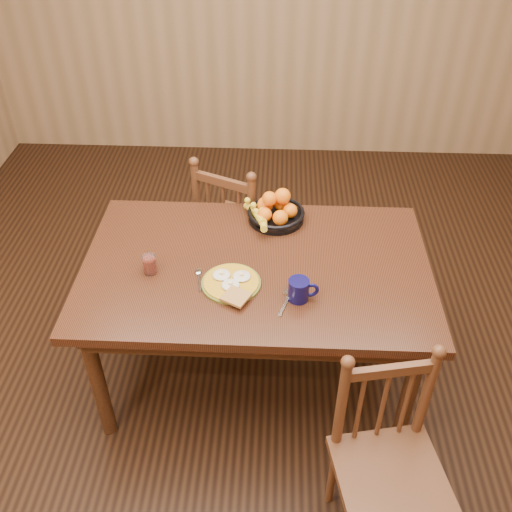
{
  "coord_description": "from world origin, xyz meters",
  "views": [
    {
      "loc": [
        0.09,
        -2.01,
        2.43
      ],
      "look_at": [
        0.0,
        0.0,
        0.8
      ],
      "focal_mm": 40.0,
      "sensor_mm": 36.0,
      "label": 1
    }
  ],
  "objects_px": {
    "chair_near": "(388,464)",
    "fruit_bowl": "(275,211)",
    "coffee_mug": "(300,290)",
    "chair_far": "(237,229)",
    "breakfast_plate": "(231,283)",
    "dining_table": "(256,278)"
  },
  "relations": [
    {
      "from": "chair_far",
      "to": "fruit_bowl",
      "type": "bearing_deg",
      "value": 148.79
    },
    {
      "from": "coffee_mug",
      "to": "chair_far",
      "type": "bearing_deg",
      "value": 110.67
    },
    {
      "from": "chair_far",
      "to": "fruit_bowl",
      "type": "xyz_separation_m",
      "value": [
        0.22,
        -0.32,
        0.35
      ]
    },
    {
      "from": "dining_table",
      "to": "breakfast_plate",
      "type": "xyz_separation_m",
      "value": [
        -0.1,
        -0.15,
        0.1
      ]
    },
    {
      "from": "dining_table",
      "to": "breakfast_plate",
      "type": "distance_m",
      "value": 0.2
    },
    {
      "from": "chair_far",
      "to": "coffee_mug",
      "type": "bearing_deg",
      "value": 134.79
    },
    {
      "from": "chair_far",
      "to": "breakfast_plate",
      "type": "height_order",
      "value": "chair_far"
    },
    {
      "from": "chair_near",
      "to": "coffee_mug",
      "type": "distance_m",
      "value": 0.77
    },
    {
      "from": "breakfast_plate",
      "to": "fruit_bowl",
      "type": "relative_size",
      "value": 0.94
    },
    {
      "from": "chair_near",
      "to": "breakfast_plate",
      "type": "relative_size",
      "value": 2.94
    },
    {
      "from": "chair_near",
      "to": "fruit_bowl",
      "type": "xyz_separation_m",
      "value": [
        -0.47,
        1.16,
        0.36
      ]
    },
    {
      "from": "chair_near",
      "to": "chair_far",
      "type": "bearing_deg",
      "value": 103.8
    },
    {
      "from": "chair_near",
      "to": "fruit_bowl",
      "type": "distance_m",
      "value": 1.3
    },
    {
      "from": "breakfast_plate",
      "to": "coffee_mug",
      "type": "bearing_deg",
      "value": -13.6
    },
    {
      "from": "chair_far",
      "to": "chair_near",
      "type": "relative_size",
      "value": 1.03
    },
    {
      "from": "chair_near",
      "to": "breakfast_plate",
      "type": "distance_m",
      "value": 0.97
    },
    {
      "from": "dining_table",
      "to": "chair_far",
      "type": "xyz_separation_m",
      "value": [
        -0.15,
        0.68,
        -0.22
      ]
    },
    {
      "from": "breakfast_plate",
      "to": "fruit_bowl",
      "type": "height_order",
      "value": "fruit_bowl"
    },
    {
      "from": "chair_near",
      "to": "fruit_bowl",
      "type": "bearing_deg",
      "value": 100.76
    },
    {
      "from": "dining_table",
      "to": "chair_near",
      "type": "bearing_deg",
      "value": -55.73
    },
    {
      "from": "coffee_mug",
      "to": "fruit_bowl",
      "type": "height_order",
      "value": "fruit_bowl"
    },
    {
      "from": "dining_table",
      "to": "chair_near",
      "type": "distance_m",
      "value": 0.99
    }
  ]
}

